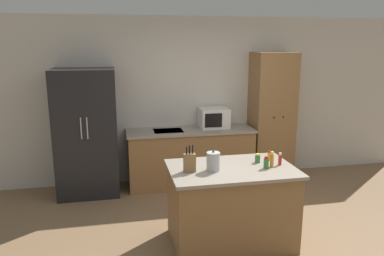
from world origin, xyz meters
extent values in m
plane|color=#846647|center=(0.00, 0.00, 0.00)|extent=(14.00, 14.00, 0.00)
cube|color=beige|center=(0.00, 2.33, 1.30)|extent=(7.20, 0.06, 2.60)
cube|color=black|center=(-1.84, 1.96, 0.92)|extent=(0.87, 0.69, 1.84)
cylinder|color=silver|center=(-1.88, 1.60, 1.07)|extent=(0.02, 0.02, 0.30)
cylinder|color=silver|center=(-1.80, 1.60, 1.07)|extent=(0.02, 0.02, 0.30)
cube|color=olive|center=(-0.29, 2.00, 0.42)|extent=(1.94, 0.59, 0.85)
cube|color=gray|center=(-0.29, 2.00, 0.87)|extent=(1.98, 0.63, 0.03)
cube|color=#9EA0A3|center=(-0.64, 2.00, 0.88)|extent=(0.44, 0.34, 0.01)
cube|color=olive|center=(1.06, 2.04, 1.03)|extent=(0.65, 0.52, 2.05)
sphere|color=black|center=(0.98, 1.77, 1.07)|extent=(0.02, 0.02, 0.02)
sphere|color=black|center=(1.14, 1.77, 1.07)|extent=(0.02, 0.02, 0.02)
cube|color=olive|center=(-0.21, 0.15, 0.43)|extent=(1.30, 0.82, 0.85)
cube|color=gray|center=(-0.21, 0.15, 0.87)|extent=(1.36, 0.88, 0.03)
cube|color=white|center=(0.10, 2.09, 1.04)|extent=(0.45, 0.38, 0.31)
cube|color=black|center=(0.05, 1.89, 1.04)|extent=(0.27, 0.01, 0.22)
cube|color=olive|center=(-0.68, 0.11, 0.98)|extent=(0.12, 0.06, 0.19)
cylinder|color=black|center=(-0.71, 0.10, 1.12)|extent=(0.02, 0.02, 0.08)
cylinder|color=black|center=(-0.68, 0.12, 1.12)|extent=(0.02, 0.02, 0.09)
cylinder|color=black|center=(-0.65, 0.12, 1.13)|extent=(0.02, 0.02, 0.09)
cylinder|color=#337033|center=(0.13, 0.26, 0.93)|extent=(0.06, 0.06, 0.08)
cylinder|color=#E5DB4C|center=(0.13, 0.26, 0.98)|extent=(0.04, 0.04, 0.02)
cylinder|color=gold|center=(0.29, 0.31, 0.93)|extent=(0.04, 0.04, 0.09)
cylinder|color=red|center=(0.29, 0.31, 0.99)|extent=(0.03, 0.03, 0.02)
cylinder|color=orange|center=(0.22, 0.08, 0.96)|extent=(0.04, 0.04, 0.14)
cylinder|color=#E5DB4C|center=(0.22, 0.08, 1.04)|extent=(0.03, 0.03, 0.03)
cylinder|color=#337033|center=(0.14, 0.05, 0.94)|extent=(0.05, 0.05, 0.11)
cylinder|color=red|center=(0.14, 0.05, 1.01)|extent=(0.04, 0.04, 0.02)
cylinder|color=#B2281E|center=(0.34, 0.13, 0.94)|extent=(0.04, 0.04, 0.11)
cylinder|color=silver|center=(0.34, 0.13, 1.01)|extent=(0.03, 0.03, 0.02)
cylinder|color=#B2B5B7|center=(-0.43, 0.10, 0.99)|extent=(0.14, 0.14, 0.20)
sphere|color=#262628|center=(-0.43, 0.10, 1.10)|extent=(0.02, 0.02, 0.02)
camera|label=1|loc=(-1.41, -3.52, 2.21)|focal=35.00mm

